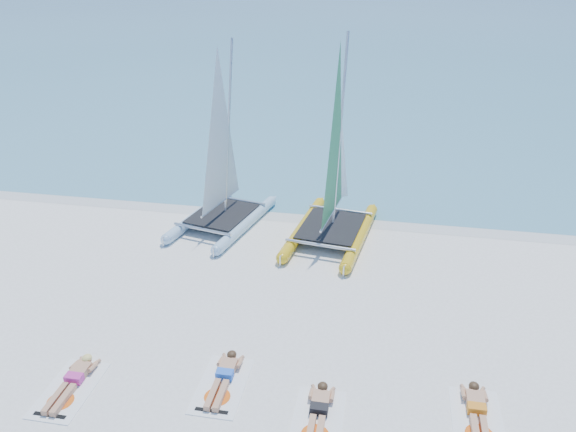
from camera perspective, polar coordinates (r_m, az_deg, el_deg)
name	(u,v)px	position (r m, az deg, el deg)	size (l,w,h in m)	color
ground	(251,299)	(15.29, -3.80, -8.43)	(140.00, 140.00, 0.00)	white
sea	(370,23)	(75.81, 8.28, 18.84)	(140.00, 115.00, 0.01)	#76B4C5
wet_sand_strip	(288,213)	(19.97, -0.04, 0.28)	(140.00, 1.40, 0.01)	silver
catamaran_blue	(221,172)	(18.70, -6.80, 4.44)	(3.11, 4.91, 6.20)	#A5C0D9
catamaran_yellow	(337,173)	(17.98, 4.96, 4.36)	(2.91, 5.24, 6.53)	gold
towel_a	(69,390)	(13.38, -21.33, -16.12)	(1.00, 1.85, 0.02)	white
sunbather_a	(73,380)	(13.43, -20.99, -15.26)	(0.37, 1.73, 0.26)	tan
towel_b	(222,386)	(12.71, -6.72, -16.75)	(1.00, 1.85, 0.02)	white
sunbather_b	(224,376)	(12.77, -6.50, -15.82)	(0.37, 1.73, 0.26)	tan
towel_c	(317,422)	(11.91, 3.00, -20.16)	(1.00, 1.85, 0.02)	white
sunbather_c	(319,411)	(11.96, 3.14, -19.15)	(0.37, 1.73, 0.26)	tan
towel_d	(477,422)	(12.48, 18.68, -19.18)	(1.00, 1.85, 0.02)	white
sunbather_d	(477,410)	(12.55, 18.65, -18.21)	(0.37, 1.73, 0.26)	tan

